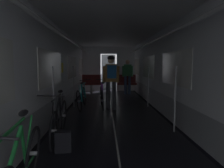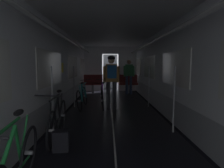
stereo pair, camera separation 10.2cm
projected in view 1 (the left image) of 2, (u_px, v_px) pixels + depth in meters
train_car_shell at (112, 55)px, 5.52m from camera, size 3.14×12.34×2.57m
bench_seat_far_left at (91, 82)px, 10.04m from camera, size 0.98×0.51×0.95m
bench_seat_far_right at (127, 82)px, 10.11m from camera, size 0.98×0.51×0.95m
bicycle_black at (59, 120)px, 3.78m from camera, size 0.44×1.69×0.94m
bicycle_teal at (82, 97)px, 6.52m from camera, size 0.44×1.69×0.96m
person_cyclist_aisle at (111, 76)px, 6.26m from camera, size 0.54×0.40×1.73m
bicycle_purple_in_aisle at (102, 96)px, 6.58m from camera, size 0.44×1.69×0.94m
person_standing_near_bench at (127, 74)px, 9.70m from camera, size 0.53×0.23×1.69m
backpack_on_floor at (63, 141)px, 3.27m from camera, size 0.28×0.23×0.34m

